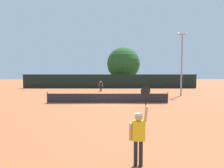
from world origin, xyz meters
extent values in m
plane|color=#9E5633|center=(0.00, 0.00, 0.00)|extent=(120.00, 120.00, 0.00)
cube|color=#232328|center=(0.00, 0.00, 0.48)|extent=(11.28, 0.03, 0.91)
cube|color=white|center=(0.00, 0.00, 0.93)|extent=(11.28, 0.04, 0.06)
cylinder|color=#333338|center=(-5.64, 0.00, 0.54)|extent=(0.08, 0.08, 1.07)
cylinder|color=#333338|center=(5.64, 0.00, 0.54)|extent=(0.08, 0.08, 1.07)
cube|color=black|center=(0.00, 16.49, 1.26)|extent=(31.82, 0.12, 2.52)
cube|color=yellow|center=(1.23, -11.48, 1.11)|extent=(0.38, 0.22, 0.60)
sphere|color=tan|center=(1.23, -11.48, 1.52)|extent=(0.23, 0.23, 0.23)
cylinder|color=white|center=(1.23, -11.48, 1.62)|extent=(0.24, 0.24, 0.04)
cylinder|color=black|center=(1.15, -11.48, 0.41)|extent=(0.12, 0.12, 0.81)
cylinder|color=black|center=(1.31, -11.48, 0.41)|extent=(0.12, 0.12, 0.81)
cylinder|color=tan|center=(0.99, -11.48, 1.08)|extent=(0.09, 0.17, 0.57)
cylinder|color=tan|center=(1.47, -11.40, 1.62)|extent=(0.09, 0.32, 0.55)
cylinder|color=black|center=(1.47, -11.34, 2.01)|extent=(0.04, 0.11, 0.28)
ellipsoid|color=black|center=(1.47, -11.28, 2.30)|extent=(0.30, 0.13, 0.36)
cube|color=black|center=(-1.28, 10.53, 1.06)|extent=(0.38, 0.22, 0.57)
sphere|color=tan|center=(-1.28, 10.53, 1.45)|extent=(0.22, 0.22, 0.22)
cylinder|color=white|center=(-1.28, 10.53, 1.55)|extent=(0.23, 0.23, 0.04)
cylinder|color=black|center=(-1.36, 10.53, 0.39)|extent=(0.12, 0.12, 0.78)
cylinder|color=black|center=(-1.20, 10.53, 0.39)|extent=(0.12, 0.12, 0.78)
cylinder|color=tan|center=(-1.52, 10.53, 1.03)|extent=(0.09, 0.17, 0.55)
cylinder|color=tan|center=(-1.04, 10.53, 1.03)|extent=(0.09, 0.15, 0.55)
sphere|color=#CCE033|center=(-0.38, -0.70, 0.03)|extent=(0.07, 0.07, 0.07)
cylinder|color=gray|center=(8.93, 5.44, 3.71)|extent=(0.18, 0.18, 7.43)
cube|color=gray|center=(8.93, 5.44, 7.48)|extent=(1.10, 0.10, 0.10)
sphere|color=#F2EDCC|center=(8.48, 5.44, 7.61)|extent=(0.28, 0.28, 0.28)
sphere|color=#F2EDCC|center=(9.38, 5.44, 7.61)|extent=(0.28, 0.28, 0.28)
cylinder|color=brown|center=(2.86, 22.00, 1.06)|extent=(0.56, 0.56, 2.11)
sphere|color=#235123|center=(2.86, 22.00, 4.72)|extent=(6.95, 6.95, 6.95)
cube|color=white|center=(-7.85, 24.27, 0.60)|extent=(2.27, 4.35, 0.90)
cube|color=#2D333D|center=(-7.85, 23.97, 1.37)|extent=(1.89, 2.34, 0.64)
cylinder|color=black|center=(-8.70, 25.67, 0.30)|extent=(0.22, 0.60, 0.60)
cylinder|color=black|center=(-7.00, 25.67, 0.30)|extent=(0.22, 0.60, 0.60)
cylinder|color=black|center=(-8.70, 22.87, 0.30)|extent=(0.22, 0.60, 0.60)
cylinder|color=black|center=(-7.00, 22.87, 0.30)|extent=(0.22, 0.60, 0.60)
cube|color=navy|center=(-2.88, 23.63, 0.60)|extent=(2.15, 4.31, 0.90)
cube|color=#2D333D|center=(-2.88, 23.33, 1.37)|extent=(1.83, 2.30, 0.64)
cylinder|color=black|center=(-3.73, 25.03, 0.30)|extent=(0.22, 0.60, 0.60)
cylinder|color=black|center=(-2.03, 25.03, 0.30)|extent=(0.22, 0.60, 0.60)
cylinder|color=black|center=(-3.73, 22.23, 0.30)|extent=(0.22, 0.60, 0.60)
cylinder|color=black|center=(-2.03, 22.23, 0.30)|extent=(0.22, 0.60, 0.60)
cube|color=white|center=(1.69, 24.19, 0.60)|extent=(2.22, 4.33, 0.90)
cube|color=#2D333D|center=(1.69, 23.89, 1.37)|extent=(1.86, 2.32, 0.64)
cylinder|color=black|center=(0.84, 25.59, 0.30)|extent=(0.22, 0.60, 0.60)
cylinder|color=black|center=(2.54, 25.59, 0.30)|extent=(0.22, 0.60, 0.60)
cylinder|color=black|center=(0.84, 22.79, 0.30)|extent=(0.22, 0.60, 0.60)
cylinder|color=black|center=(2.54, 22.79, 0.30)|extent=(0.22, 0.60, 0.60)
camera|label=1|loc=(0.42, -16.94, 2.89)|focal=29.28mm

